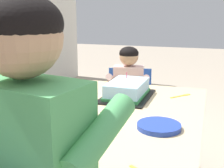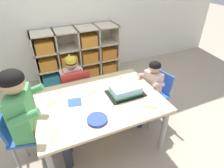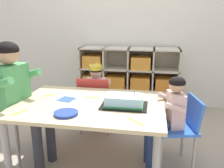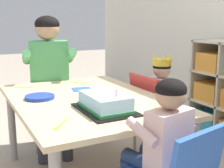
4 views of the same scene
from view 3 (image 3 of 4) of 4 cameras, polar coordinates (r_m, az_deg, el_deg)
ground at (r=2.29m, az=-4.92°, el=-18.25°), size 16.00×16.00×0.00m
classroom_back_wall at (r=3.58m, az=1.89°, el=17.40°), size 6.31×0.10×2.77m
storage_cubby_shelf at (r=3.44m, az=3.69°, el=0.43°), size 1.37×0.37×0.87m
activity_table at (r=2.05m, az=-5.25°, el=-6.23°), size 1.24×0.88×0.58m
classroom_chair_blue at (r=2.65m, az=-4.10°, el=-4.15°), size 0.38×0.32×0.66m
child_with_crown at (r=2.71m, az=-3.62°, el=-1.02°), size 0.30×0.31×0.81m
classroom_chair_adult_side at (r=2.33m, az=-23.06°, el=-6.34°), size 0.38×0.37×0.70m
adult_helper_seated at (r=2.19m, az=-21.64°, el=-1.28°), size 0.46×0.44×1.09m
classroom_chair_guest_side at (r=2.14m, az=15.95°, el=-9.36°), size 0.41×0.41×0.63m
guest_at_table_side at (r=2.06m, az=13.54°, el=-6.28°), size 0.32×0.32×0.82m
birthday_cake_on_tray at (r=1.94m, az=2.92°, el=-4.19°), size 0.38×0.26×0.13m
paper_plate_stack at (r=1.82m, az=-10.94°, el=-6.88°), size 0.18×0.18×0.02m
paper_napkin_square at (r=2.14m, az=-10.80°, el=-3.60°), size 0.15×0.15×0.00m
fork_by_napkin at (r=1.95m, az=-21.50°, el=-6.41°), size 0.08×0.12×0.00m
fork_near_child_seat at (r=2.25m, az=6.38°, el=-2.50°), size 0.05×0.12×0.00m
fork_beside_plate_stack at (r=1.68m, az=5.78°, el=-8.94°), size 0.12×0.10×0.00m
fork_at_table_front_edge at (r=2.16m, az=-5.14°, el=-3.24°), size 0.12×0.04×0.00m
fork_near_cake_tray at (r=2.28m, az=-14.80°, el=-2.62°), size 0.11×0.09×0.00m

